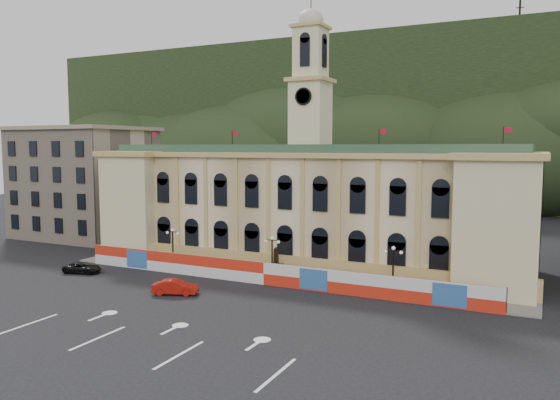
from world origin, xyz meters
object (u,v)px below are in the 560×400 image
at_px(statue, 276,269).
at_px(lamp_center, 272,254).
at_px(black_suv, 82,268).
at_px(red_sedan, 175,287).

distance_m(statue, lamp_center, 2.14).
height_order(statue, lamp_center, lamp_center).
xyz_separation_m(lamp_center, black_suv, (-22.44, -6.82, -2.44)).
bearing_deg(statue, red_sedan, -120.89).
relative_size(lamp_center, red_sedan, 1.03).
height_order(lamp_center, red_sedan, lamp_center).
xyz_separation_m(statue, black_suv, (-22.44, -7.82, -0.55)).
relative_size(red_sedan, black_suv, 1.00).
bearing_deg(red_sedan, black_suv, 57.84).
distance_m(red_sedan, black_suv, 16.29).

